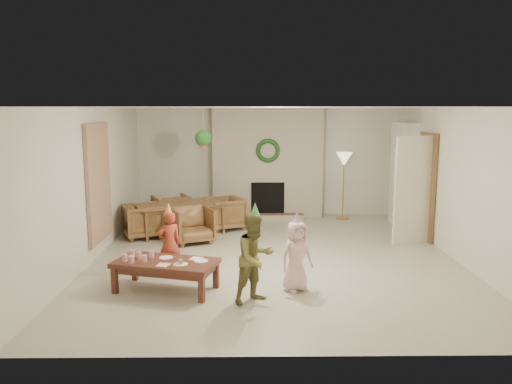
{
  "coord_description": "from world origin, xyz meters",
  "views": [
    {
      "loc": [
        -0.41,
        -8.3,
        2.48
      ],
      "look_at": [
        -0.3,
        0.4,
        1.05
      ],
      "focal_mm": 35.62,
      "sensor_mm": 36.0,
      "label": 1
    }
  ],
  "objects_px": {
    "dining_chair_right": "(225,213)",
    "child_plaid": "(255,258)",
    "child_red": "(169,244)",
    "coffee_table_top": "(166,263)",
    "child_pink": "(296,256)",
    "dining_chair_near": "(192,225)",
    "dining_chair_far": "(171,210)",
    "dining_table": "(181,219)",
    "dining_chair_left": "(143,221)"
  },
  "relations": [
    {
      "from": "dining_chair_left",
      "to": "child_plaid",
      "type": "height_order",
      "value": "child_plaid"
    },
    {
      "from": "dining_chair_left",
      "to": "dining_chair_right",
      "type": "xyz_separation_m",
      "value": [
        1.55,
        0.68,
        0.0
      ]
    },
    {
      "from": "dining_table",
      "to": "dining_chair_left",
      "type": "distance_m",
      "value": 0.75
    },
    {
      "from": "dining_chair_left",
      "to": "child_plaid",
      "type": "relative_size",
      "value": 0.62
    },
    {
      "from": "dining_chair_left",
      "to": "coffee_table_top",
      "type": "bearing_deg",
      "value": 173.45
    },
    {
      "from": "dining_table",
      "to": "child_red",
      "type": "distance_m",
      "value": 2.6
    },
    {
      "from": "child_red",
      "to": "child_pink",
      "type": "xyz_separation_m",
      "value": [
        1.84,
        -0.67,
        0.0
      ]
    },
    {
      "from": "coffee_table_top",
      "to": "child_red",
      "type": "xyz_separation_m",
      "value": [
        -0.05,
        0.66,
        0.09
      ]
    },
    {
      "from": "child_pink",
      "to": "dining_chair_near",
      "type": "bearing_deg",
      "value": 96.26
    },
    {
      "from": "dining_chair_far",
      "to": "child_red",
      "type": "distance_m",
      "value": 3.31
    },
    {
      "from": "child_plaid",
      "to": "child_red",
      "type": "bearing_deg",
      "value": 102.48
    },
    {
      "from": "dining_chair_near",
      "to": "dining_chair_right",
      "type": "xyz_separation_m",
      "value": [
        0.56,
        1.07,
        0.0
      ]
    },
    {
      "from": "dining_chair_near",
      "to": "coffee_table_top",
      "type": "relative_size",
      "value": 0.53
    },
    {
      "from": "dining_chair_left",
      "to": "coffee_table_top",
      "type": "distance_m",
      "value": 3.08
    },
    {
      "from": "dining_chair_right",
      "to": "child_plaid",
      "type": "height_order",
      "value": "child_plaid"
    },
    {
      "from": "dining_table",
      "to": "dining_chair_right",
      "type": "relative_size",
      "value": 2.34
    },
    {
      "from": "dining_chair_left",
      "to": "child_plaid",
      "type": "bearing_deg",
      "value": -171.37
    },
    {
      "from": "dining_table",
      "to": "coffee_table_top",
      "type": "height_order",
      "value": "dining_table"
    },
    {
      "from": "coffee_table_top",
      "to": "child_plaid",
      "type": "distance_m",
      "value": 1.31
    },
    {
      "from": "dining_table",
      "to": "dining_chair_far",
      "type": "xyz_separation_m",
      "value": [
        -0.3,
        0.69,
        0.03
      ]
    },
    {
      "from": "dining_table",
      "to": "dining_chair_right",
      "type": "height_order",
      "value": "dining_chair_right"
    },
    {
      "from": "dining_chair_right",
      "to": "dining_chair_left",
      "type": "bearing_deg",
      "value": -90.0
    },
    {
      "from": "child_red",
      "to": "coffee_table_top",
      "type": "bearing_deg",
      "value": 65.16
    },
    {
      "from": "coffee_table_top",
      "to": "child_plaid",
      "type": "height_order",
      "value": "child_plaid"
    },
    {
      "from": "child_plaid",
      "to": "dining_chair_right",
      "type": "bearing_deg",
      "value": 60.97
    },
    {
      "from": "dining_chair_near",
      "to": "dining_chair_left",
      "type": "bearing_deg",
      "value": 135.0
    },
    {
      "from": "dining_chair_near",
      "to": "child_pink",
      "type": "xyz_separation_m",
      "value": [
        1.71,
        -2.56,
        0.16
      ]
    },
    {
      "from": "child_red",
      "to": "child_plaid",
      "type": "xyz_separation_m",
      "value": [
        1.27,
        -1.08,
        0.1
      ]
    },
    {
      "from": "dining_chair_far",
      "to": "child_red",
      "type": "relative_size",
      "value": 0.75
    },
    {
      "from": "dining_table",
      "to": "child_pink",
      "type": "bearing_deg",
      "value": -82.0
    },
    {
      "from": "dining_chair_far",
      "to": "dining_chair_left",
      "type": "relative_size",
      "value": 1.0
    },
    {
      "from": "dining_chair_near",
      "to": "dining_chair_right",
      "type": "relative_size",
      "value": 1.0
    },
    {
      "from": "dining_chair_left",
      "to": "child_red",
      "type": "distance_m",
      "value": 2.45
    },
    {
      "from": "dining_table",
      "to": "child_red",
      "type": "relative_size",
      "value": 1.75
    },
    {
      "from": "dining_chair_near",
      "to": "child_pink",
      "type": "distance_m",
      "value": 3.09
    },
    {
      "from": "dining_chair_right",
      "to": "child_red",
      "type": "relative_size",
      "value": 0.75
    },
    {
      "from": "dining_table",
      "to": "coffee_table_top",
      "type": "xyz_separation_m",
      "value": [
        0.23,
        -3.25,
        0.09
      ]
    },
    {
      "from": "child_red",
      "to": "child_pink",
      "type": "relative_size",
      "value": 1.0
    },
    {
      "from": "dining_chair_far",
      "to": "child_plaid",
      "type": "distance_m",
      "value": 4.7
    },
    {
      "from": "dining_table",
      "to": "dining_chair_near",
      "type": "height_order",
      "value": "dining_chair_near"
    },
    {
      "from": "coffee_table_top",
      "to": "child_plaid",
      "type": "relative_size",
      "value": 1.18
    },
    {
      "from": "child_red",
      "to": "child_plaid",
      "type": "relative_size",
      "value": 0.83
    },
    {
      "from": "dining_chair_near",
      "to": "dining_chair_left",
      "type": "relative_size",
      "value": 1.0
    },
    {
      "from": "dining_chair_far",
      "to": "child_pink",
      "type": "distance_m",
      "value": 4.58
    },
    {
      "from": "child_red",
      "to": "child_plaid",
      "type": "distance_m",
      "value": 1.67
    },
    {
      "from": "child_plaid",
      "to": "coffee_table_top",
      "type": "bearing_deg",
      "value": 123.83
    },
    {
      "from": "dining_table",
      "to": "child_red",
      "type": "xyz_separation_m",
      "value": [
        0.18,
        -2.59,
        0.19
      ]
    },
    {
      "from": "dining_chair_far",
      "to": "dining_chair_left",
      "type": "bearing_deg",
      "value": 45.0
    },
    {
      "from": "coffee_table_top",
      "to": "child_red",
      "type": "distance_m",
      "value": 0.67
    },
    {
      "from": "dining_chair_near",
      "to": "coffee_table_top",
      "type": "xyz_separation_m",
      "value": [
        -0.08,
        -2.56,
        0.06
      ]
    }
  ]
}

